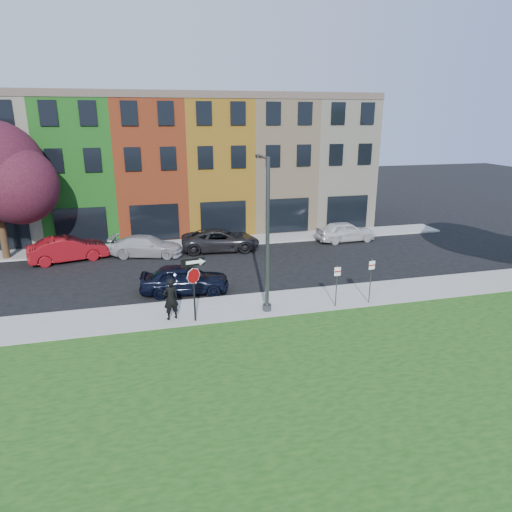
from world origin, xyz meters
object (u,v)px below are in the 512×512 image
object	(u,v)px
stop_sign	(194,277)
street_lamp	(267,235)
man	(171,299)
sedan_near	(185,279)

from	to	relation	value
stop_sign	street_lamp	distance (m)	3.75
man	sedan_near	distance (m)	3.45
stop_sign	street_lamp	bearing A→B (deg)	-2.14
sedan_near	street_lamp	size ratio (longest dim) A/B	0.67
man	sedan_near	xyz separation A→B (m)	(0.93, 3.31, -0.31)
stop_sign	street_lamp	xyz separation A→B (m)	(3.41, 0.53, 1.49)
man	sedan_near	bearing A→B (deg)	-125.37
stop_sign	sedan_near	size ratio (longest dim) A/B	0.62
sedan_near	street_lamp	bearing A→B (deg)	-125.60
stop_sign	sedan_near	distance (m)	4.03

